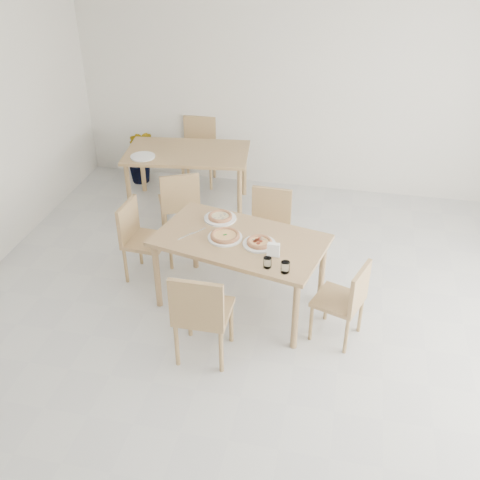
% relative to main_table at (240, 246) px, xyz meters
% --- Properties ---
extents(main_table, '(1.70, 1.21, 0.75)m').
position_rel_main_table_xyz_m(main_table, '(0.00, 0.00, 0.00)').
color(main_table, tan).
rests_on(main_table, ground).
extents(chair_south, '(0.45, 0.45, 0.91)m').
position_rel_main_table_xyz_m(chair_south, '(-0.15, -0.83, -0.14)').
color(chair_south, '#A88254').
rests_on(chair_south, ground).
extents(chair_north, '(0.44, 0.44, 0.86)m').
position_rel_main_table_xyz_m(chair_north, '(0.15, 0.76, -0.17)').
color(chair_north, '#A88254').
rests_on(chair_north, ground).
extents(chair_west, '(0.44, 0.44, 0.84)m').
position_rel_main_table_xyz_m(chair_west, '(-1.11, 0.27, -0.19)').
color(chair_west, '#A88254').
rests_on(chair_west, ground).
extents(chair_east, '(0.50, 0.50, 0.79)m').
position_rel_main_table_xyz_m(chair_east, '(1.02, -0.31, -0.21)').
color(chair_east, '#A88254').
rests_on(chair_east, ground).
extents(plate_margherita, '(0.32, 0.32, 0.02)m').
position_rel_main_table_xyz_m(plate_margherita, '(-0.14, -0.02, 0.09)').
color(plate_margherita, white).
rests_on(plate_margherita, main_table).
extents(plate_mushroom, '(0.31, 0.31, 0.02)m').
position_rel_main_table_xyz_m(plate_mushroom, '(-0.26, 0.31, 0.09)').
color(plate_mushroom, white).
rests_on(plate_mushroom, main_table).
extents(plate_pepperoni, '(0.30, 0.30, 0.02)m').
position_rel_main_table_xyz_m(plate_pepperoni, '(0.19, -0.07, 0.09)').
color(plate_pepperoni, white).
rests_on(plate_pepperoni, main_table).
extents(pizza_margherita, '(0.33, 0.33, 0.03)m').
position_rel_main_table_xyz_m(pizza_margherita, '(-0.14, -0.02, 0.11)').
color(pizza_margherita, tan).
rests_on(pizza_margherita, plate_margherita).
extents(pizza_mushroom, '(0.29, 0.29, 0.03)m').
position_rel_main_table_xyz_m(pizza_mushroom, '(-0.26, 0.31, 0.11)').
color(pizza_mushroom, tan).
rests_on(pizza_mushroom, plate_mushroom).
extents(pizza_pepperoni, '(0.30, 0.30, 0.03)m').
position_rel_main_table_xyz_m(pizza_pepperoni, '(0.19, -0.07, 0.11)').
color(pizza_pepperoni, tan).
rests_on(pizza_pepperoni, plate_pepperoni).
extents(tumbler_a, '(0.08, 0.08, 0.10)m').
position_rel_main_table_xyz_m(tumbler_a, '(0.48, -0.45, 0.13)').
color(tumbler_a, white).
rests_on(tumbler_a, main_table).
extents(tumbler_b, '(0.07, 0.07, 0.09)m').
position_rel_main_table_xyz_m(tumbler_b, '(0.32, -0.41, 0.13)').
color(tumbler_b, white).
rests_on(tumbler_b, main_table).
extents(napkin_holder, '(0.12, 0.06, 0.13)m').
position_rel_main_table_xyz_m(napkin_holder, '(0.35, -0.23, 0.14)').
color(napkin_holder, silver).
rests_on(napkin_holder, main_table).
extents(fork_a, '(0.12, 0.16, 0.01)m').
position_rel_main_table_xyz_m(fork_a, '(-0.50, -0.07, 0.08)').
color(fork_a, silver).
rests_on(fork_a, main_table).
extents(fork_b, '(0.11, 0.15, 0.01)m').
position_rel_main_table_xyz_m(fork_b, '(-0.41, 0.04, 0.08)').
color(fork_b, silver).
rests_on(fork_b, main_table).
extents(second_table, '(1.60, 1.04, 0.75)m').
position_rel_main_table_xyz_m(second_table, '(-1.06, 1.87, -0.00)').
color(second_table, '#A88254').
rests_on(second_table, ground).
extents(chair_back_s, '(0.57, 0.57, 0.87)m').
position_rel_main_table_xyz_m(chair_back_s, '(-0.92, 1.04, -0.16)').
color(chair_back_s, '#A88254').
rests_on(chair_back_s, ground).
extents(chair_back_n, '(0.49, 0.49, 0.90)m').
position_rel_main_table_xyz_m(chair_back_n, '(-1.12, 2.62, -0.15)').
color(chair_back_n, '#A88254').
rests_on(chair_back_n, ground).
extents(plate_empty, '(0.30, 0.30, 0.02)m').
position_rel_main_table_xyz_m(plate_empty, '(-1.53, 1.58, 0.09)').
color(plate_empty, white).
rests_on(plate_empty, second_table).
extents(potted_plant, '(0.47, 0.40, 0.78)m').
position_rel_main_table_xyz_m(potted_plant, '(-1.89, 2.39, -0.28)').
color(potted_plant, '#305E1C').
rests_on(potted_plant, ground).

